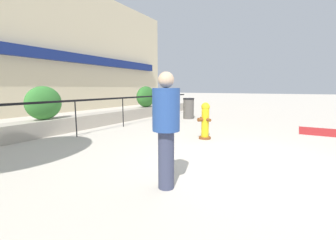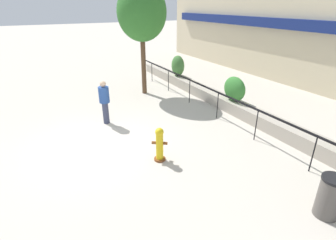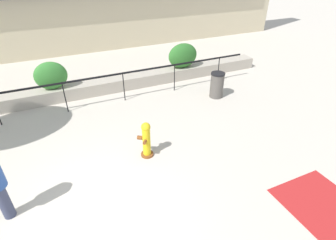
{
  "view_description": "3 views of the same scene",
  "coord_description": "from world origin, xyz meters",
  "px_view_note": "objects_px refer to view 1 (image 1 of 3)",
  "views": [
    {
      "loc": [
        -4.47,
        -0.93,
        1.5
      ],
      "look_at": [
        0.97,
        2.21,
        0.6
      ],
      "focal_mm": 24.0,
      "sensor_mm": 36.0,
      "label": 1
    },
    {
      "loc": [
        7.92,
        -1.6,
        4.4
      ],
      "look_at": [
        0.97,
        2.09,
        0.89
      ],
      "focal_mm": 28.0,
      "sensor_mm": 36.0,
      "label": 2
    },
    {
      "loc": [
        -0.11,
        -4.12,
        4.79
      ],
      "look_at": [
        2.52,
        1.65,
        0.83
      ],
      "focal_mm": 28.0,
      "sensor_mm": 36.0,
      "label": 3
    }
  ],
  "objects_px": {
    "hedge_bush_1": "(44,103)",
    "fire_hydrant": "(205,120)",
    "hedge_bush_2": "(146,97)",
    "pedestrian": "(166,123)",
    "trash_bin": "(189,108)"
  },
  "relations": [
    {
      "from": "pedestrian",
      "to": "hedge_bush_1",
      "type": "bearing_deg",
      "value": 75.33
    },
    {
      "from": "fire_hydrant",
      "to": "pedestrian",
      "type": "xyz_separation_m",
      "value": [
        -3.43,
        -0.68,
        0.44
      ]
    },
    {
      "from": "hedge_bush_2",
      "to": "fire_hydrant",
      "type": "distance_m",
      "value": 5.79
    },
    {
      "from": "hedge_bush_2",
      "to": "trash_bin",
      "type": "distance_m",
      "value": 2.4
    },
    {
      "from": "fire_hydrant",
      "to": "trash_bin",
      "type": "relative_size",
      "value": 1.07
    },
    {
      "from": "hedge_bush_2",
      "to": "pedestrian",
      "type": "relative_size",
      "value": 0.79
    },
    {
      "from": "hedge_bush_2",
      "to": "trash_bin",
      "type": "relative_size",
      "value": 1.35
    },
    {
      "from": "hedge_bush_2",
      "to": "pedestrian",
      "type": "height_order",
      "value": "pedestrian"
    },
    {
      "from": "hedge_bush_1",
      "to": "fire_hydrant",
      "type": "xyz_separation_m",
      "value": [
        2.05,
        -4.61,
        -0.48
      ]
    },
    {
      "from": "hedge_bush_2",
      "to": "pedestrian",
      "type": "distance_m",
      "value": 8.7
    },
    {
      "from": "pedestrian",
      "to": "trash_bin",
      "type": "relative_size",
      "value": 1.71
    },
    {
      "from": "hedge_bush_1",
      "to": "fire_hydrant",
      "type": "distance_m",
      "value": 5.07
    },
    {
      "from": "fire_hydrant",
      "to": "pedestrian",
      "type": "distance_m",
      "value": 3.53
    },
    {
      "from": "fire_hydrant",
      "to": "hedge_bush_2",
      "type": "bearing_deg",
      "value": 52.97
    },
    {
      "from": "hedge_bush_1",
      "to": "pedestrian",
      "type": "relative_size",
      "value": 0.68
    }
  ]
}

